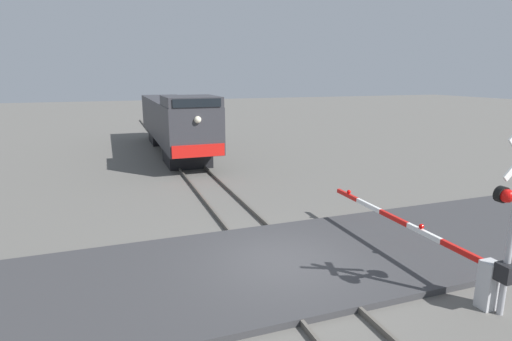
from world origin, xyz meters
The scene contains 6 objects.
ground_plane centered at (0.00, 0.00, 0.00)m, with size 160.00×160.00×0.00m, color #605E59.
rail_track_left centered at (-0.72, 0.00, 0.07)m, with size 0.08×80.00×0.15m, color #59544C.
rail_track_right centered at (0.72, 0.00, 0.07)m, with size 0.08×80.00×0.15m, color #59544C.
road_surface centered at (0.00, 0.00, 0.08)m, with size 36.00×5.41×0.17m, color #38383A.
locomotive centered at (0.00, 18.23, 2.14)m, with size 2.88×15.63×4.08m.
crossing_gate centered at (3.53, -2.43, 0.79)m, with size 0.36×7.01×1.25m.
Camera 1 is at (-4.24, -9.58, 5.18)m, focal length 28.67 mm.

